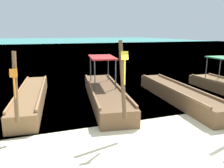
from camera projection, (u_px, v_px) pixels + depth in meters
ground at (166, 153)px, 5.94m from camera, size 120.00×120.00×0.00m
sea_water at (43, 43)px, 63.10m from camera, size 120.00×120.00×0.00m
longtail_boat_orange_ribbon at (31, 97)px, 9.87m from camera, size 1.71×6.79×2.59m
longtail_boat_yellow_ribbon at (105, 94)px, 10.30m from camera, size 2.30×7.06×2.88m
longtail_boat_violet_ribbon at (178, 94)px, 10.31m from camera, size 1.63×6.95×2.86m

